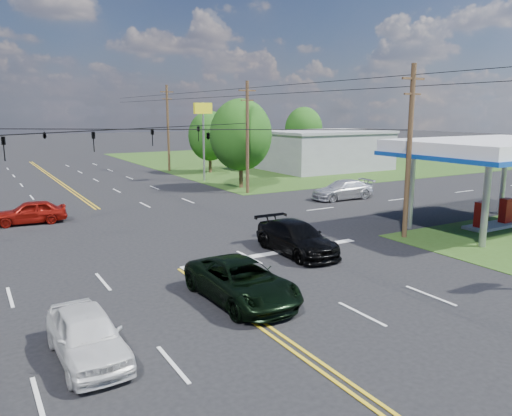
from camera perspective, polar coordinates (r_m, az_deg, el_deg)
ground at (r=30.24m, az=-14.19°, el=-2.72°), size 280.00×280.00×0.00m
grass_ne at (r=74.40m, az=5.13°, el=5.56°), size 46.00×48.00×0.03m
stop_bar at (r=25.11m, az=2.18°, el=-5.18°), size 10.00×0.50×0.02m
retail_ne at (r=61.65m, az=7.86°, el=6.44°), size 14.00×10.00×4.40m
gas_canopy at (r=33.12m, az=26.07°, el=5.94°), size 12.20×8.20×5.35m
pole_se at (r=28.61m, az=17.10°, el=6.35°), size 1.60×0.28×9.50m
pole_ne at (r=42.87m, az=-0.99°, el=8.22°), size 1.60×0.28×9.50m
pole_right_far at (r=60.13m, az=-10.03°, el=9.10°), size 1.60×0.28×10.00m
span_wire_signals at (r=29.44m, az=-14.74°, el=8.70°), size 26.00×18.00×1.13m
power_lines at (r=27.55m, az=-13.84°, el=14.03°), size 26.04×100.00×0.64m
tree_right_a at (r=45.97m, az=-1.75°, el=8.35°), size 5.70×5.70×8.18m
tree_right_b at (r=57.83m, az=-5.31°, el=8.20°), size 4.94×4.94×7.09m
tree_far_r at (r=71.91m, az=5.47°, el=9.00°), size 5.32×5.32×7.63m
pickup_dkgreen at (r=18.80m, az=-1.65°, el=-8.36°), size 2.70×5.57×1.53m
suv_black at (r=25.01m, az=4.63°, el=-3.41°), size 2.33×5.47×1.57m
pickup_white at (r=15.42m, az=-18.76°, el=-13.57°), size 1.85×4.38×1.48m
sedan_red at (r=34.54m, az=-24.40°, el=-0.43°), size 4.47×2.16×1.47m
sedan_far at (r=40.86m, az=9.87°, el=2.07°), size 5.39×2.40×1.54m
polesign_ne at (r=50.86m, az=-6.06°, el=9.95°), size 2.17×0.73×7.88m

